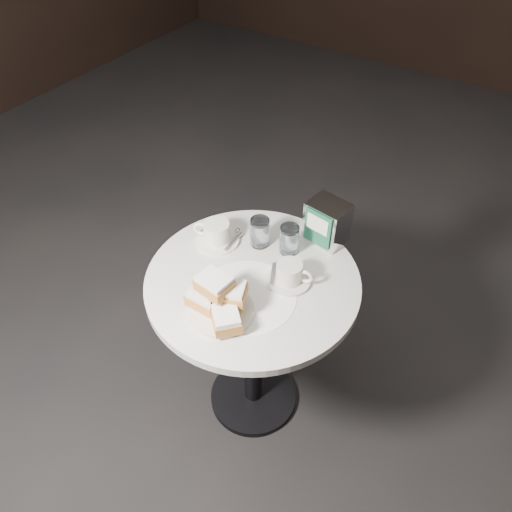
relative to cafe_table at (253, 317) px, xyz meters
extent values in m
plane|color=black|center=(0.00, 0.00, -0.55)|extent=(7.00, 7.00, 0.00)
cylinder|color=black|center=(0.00, 0.00, -0.53)|extent=(0.36, 0.36, 0.03)
cylinder|color=black|center=(0.00, 0.00, -0.18)|extent=(0.07, 0.07, 0.70)
cylinder|color=white|center=(0.00, 0.00, 0.18)|extent=(0.70, 0.70, 0.03)
cylinder|color=white|center=(0.03, -0.07, 0.20)|extent=(0.39, 0.39, 0.00)
cylinder|color=silver|center=(0.00, -0.17, 0.21)|extent=(0.25, 0.25, 0.01)
cube|color=#D28140|center=(-0.06, -0.18, 0.23)|extent=(0.10, 0.08, 0.04)
cube|color=white|center=(-0.06, -0.18, 0.26)|extent=(0.09, 0.07, 0.01)
cube|color=#BE7D3A|center=(0.04, -0.20, 0.23)|extent=(0.13, 0.13, 0.04)
cube|color=white|center=(0.04, -0.20, 0.26)|extent=(0.12, 0.12, 0.01)
cube|color=#CA893E|center=(0.01, -0.14, 0.26)|extent=(0.12, 0.11, 0.04)
cube|color=white|center=(0.01, -0.14, 0.29)|extent=(0.11, 0.10, 0.01)
cube|color=#C6843D|center=(-0.03, -0.16, 0.30)|extent=(0.11, 0.09, 0.04)
cube|color=white|center=(-0.03, -0.16, 0.32)|extent=(0.10, 0.08, 0.01)
cylinder|color=white|center=(-0.20, 0.08, 0.20)|extent=(0.19, 0.19, 0.01)
cylinder|color=white|center=(-0.20, 0.08, 0.24)|extent=(0.11, 0.11, 0.07)
cylinder|color=#8C6A4C|center=(-0.20, 0.08, 0.27)|extent=(0.10, 0.10, 0.00)
torus|color=white|center=(-0.26, 0.06, 0.24)|extent=(0.06, 0.03, 0.06)
cube|color=#B5B4B9|center=(-0.14, 0.10, 0.21)|extent=(0.02, 0.11, 0.00)
sphere|color=silver|center=(-0.16, 0.15, 0.22)|extent=(0.02, 0.02, 0.02)
cylinder|color=beige|center=(0.10, 0.05, 0.20)|extent=(0.17, 0.17, 0.01)
cylinder|color=silver|center=(0.10, 0.05, 0.24)|extent=(0.10, 0.10, 0.06)
cylinder|color=#926550|center=(0.10, 0.05, 0.27)|extent=(0.09, 0.09, 0.00)
torus|color=silver|center=(0.16, 0.06, 0.24)|extent=(0.05, 0.02, 0.05)
cube|color=silver|center=(0.05, 0.04, 0.21)|extent=(0.05, 0.09, 0.00)
sphere|color=silver|center=(0.04, 0.09, 0.21)|extent=(0.02, 0.02, 0.02)
cylinder|color=silver|center=(-0.07, 0.15, 0.25)|extent=(0.07, 0.07, 0.11)
cylinder|color=white|center=(-0.07, 0.15, 0.25)|extent=(0.06, 0.06, 0.09)
cylinder|color=white|center=(0.03, 0.18, 0.25)|extent=(0.08, 0.08, 0.10)
cylinder|color=white|center=(0.03, 0.18, 0.25)|extent=(0.07, 0.07, 0.09)
cube|color=silver|center=(0.11, 0.30, 0.28)|extent=(0.15, 0.12, 0.15)
cube|color=#1A5E40|center=(0.10, 0.24, 0.28)|extent=(0.10, 0.02, 0.13)
cube|color=white|center=(0.10, 0.24, 0.30)|extent=(0.08, 0.01, 0.06)
camera|label=1|loc=(0.61, -0.92, 1.38)|focal=35.00mm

